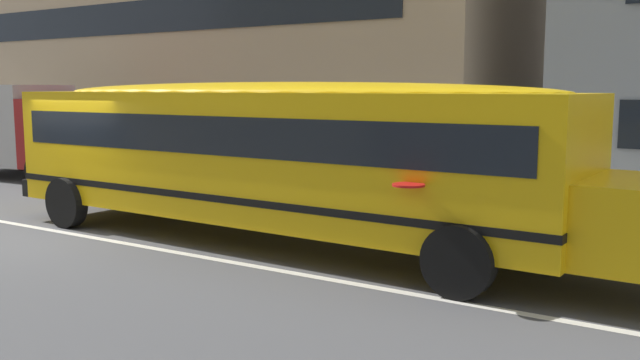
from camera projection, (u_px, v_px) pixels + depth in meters
ground_plane at (60, 232)px, 13.19m from camera, size 400.00×400.00×0.00m
sidewalk_far at (282, 187)px, 19.15m from camera, size 120.00×3.00×0.01m
lane_centreline at (60, 232)px, 13.19m from camera, size 110.00×0.16×0.01m
school_bus at (280, 149)px, 11.98m from camera, size 12.73×3.20×2.83m
box_truck at (19, 127)px, 21.21m from camera, size 6.12×2.65×2.82m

